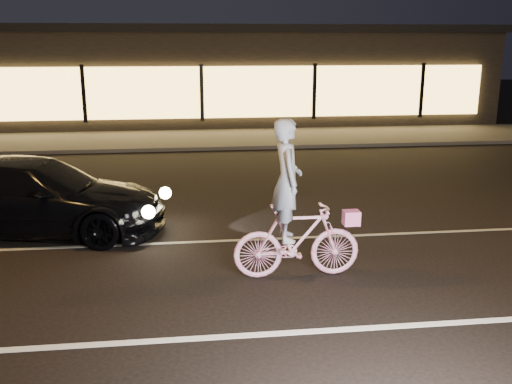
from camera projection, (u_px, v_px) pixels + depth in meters
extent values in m
plane|color=black|center=(234.00, 286.00, 8.49)|extent=(90.00, 90.00, 0.00)
cube|color=silver|center=(245.00, 336.00, 7.05)|extent=(60.00, 0.12, 0.01)
cube|color=gray|center=(225.00, 241.00, 10.40)|extent=(60.00, 0.10, 0.01)
cube|color=#383533|center=(204.00, 139.00, 20.95)|extent=(30.00, 4.00, 0.12)
cube|color=black|center=(199.00, 76.00, 26.21)|extent=(25.00, 8.00, 4.00)
cube|color=black|center=(198.00, 30.00, 25.69)|extent=(25.40, 8.40, 0.30)
cube|color=#FEC358|center=(202.00, 92.00, 22.38)|extent=(23.00, 0.15, 2.00)
cube|color=black|center=(84.00, 94.00, 21.77)|extent=(0.15, 0.08, 2.20)
cube|color=black|center=(202.00, 93.00, 22.30)|extent=(0.15, 0.08, 2.20)
cube|color=black|center=(314.00, 91.00, 22.83)|extent=(0.15, 0.08, 2.20)
cube|color=black|center=(422.00, 90.00, 23.36)|extent=(0.15, 0.08, 2.20)
imported|color=#D82E73|center=(297.00, 240.00, 8.69)|extent=(1.95, 0.55, 1.17)
imported|color=silver|center=(287.00, 180.00, 8.43)|extent=(0.44, 0.67, 1.85)
cube|color=#E6438F|center=(351.00, 218.00, 8.71)|extent=(0.25, 0.20, 0.22)
imported|color=black|center=(35.00, 196.00, 10.71)|extent=(5.17, 2.89, 1.42)
sphere|color=#FFF2BF|center=(165.00, 193.00, 11.18)|extent=(0.24, 0.24, 0.24)
sphere|color=#FFF2BF|center=(148.00, 212.00, 9.93)|extent=(0.24, 0.24, 0.24)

